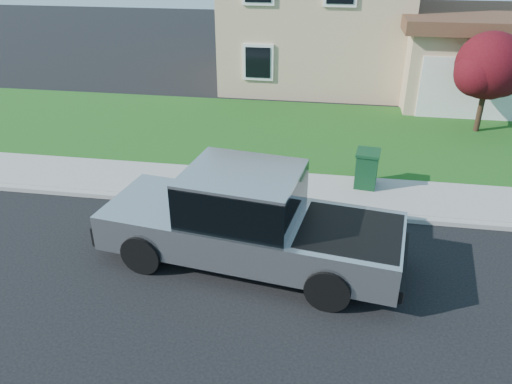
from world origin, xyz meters
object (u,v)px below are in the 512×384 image
ornamental_tree (490,69)px  trash_bin (367,168)px  pickup_truck (249,221)px  woman (205,192)px

ornamental_tree → trash_bin: bearing=-128.4°
pickup_truck → ornamental_tree: 11.35m
woman → trash_bin: (3.94, 2.43, -0.18)m
ornamental_tree → trash_bin: ornamental_tree is taller
pickup_truck → trash_bin: bearing=64.0°
woman → trash_bin: bearing=-139.9°
pickup_truck → woman: bearing=141.4°
ornamental_tree → pickup_truck: bearing=-126.7°
pickup_truck → woman: pickup_truck is taller
woman → ornamental_tree: ornamental_tree is taller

